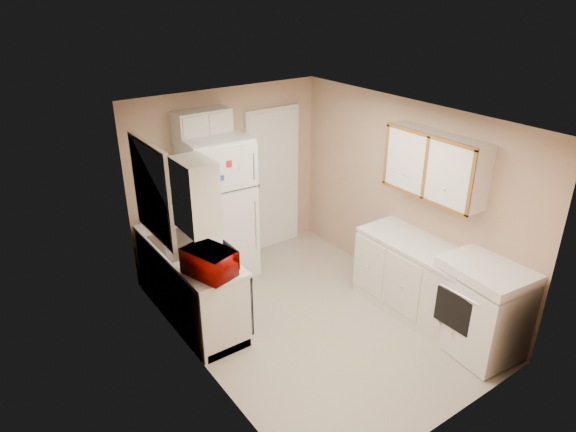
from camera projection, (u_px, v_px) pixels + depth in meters
floor at (313, 319)px, 6.02m from camera, size 3.80×3.80×0.00m
ceiling at (317, 118)px, 5.01m from camera, size 3.80×3.80×0.00m
wall_left at (196, 266)px, 4.78m from camera, size 3.80×3.80×0.00m
wall_right at (405, 199)px, 6.25m from camera, size 3.80×3.80×0.00m
wall_back at (228, 177)px, 6.92m from camera, size 2.80×2.80×0.00m
wall_front at (461, 313)px, 4.11m from camera, size 2.80×2.80×0.00m
left_counter at (190, 282)px, 5.92m from camera, size 0.60×1.80×0.90m
dishwasher at (238, 295)px, 5.61m from camera, size 0.03×0.58×0.72m
sink at (182, 246)px, 5.86m from camera, size 0.54×0.74×0.16m
microwave at (210, 261)px, 5.15m from camera, size 0.57×0.42×0.34m
soap_bottle at (165, 225)px, 6.03m from camera, size 0.11×0.11×0.19m
window_blinds at (153, 191)px, 5.41m from camera, size 0.10×0.98×1.08m
upper_cabinet_left at (196, 195)px, 4.77m from camera, size 0.30×0.45×0.70m
refrigerator at (217, 208)px, 6.58m from camera, size 0.84×0.82×1.92m
cabinet_over_fridge at (202, 126)px, 6.27m from camera, size 0.70×0.30×0.40m
interior_door at (273, 180)px, 7.34m from camera, size 0.86×0.06×2.08m
right_counter at (433, 288)px, 5.81m from camera, size 0.60×2.00×0.90m
stove at (482, 307)px, 5.35m from camera, size 0.77×0.91×1.03m
upper_cabinet_right at (435, 165)px, 5.55m from camera, size 0.30×1.20×0.70m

